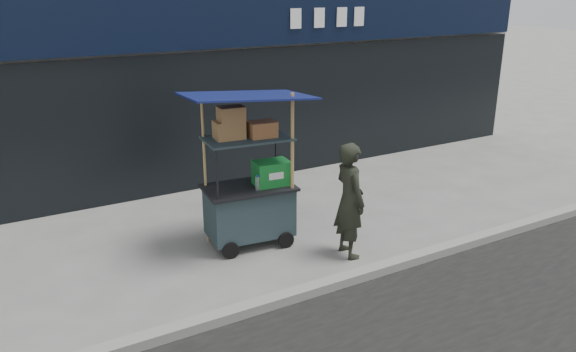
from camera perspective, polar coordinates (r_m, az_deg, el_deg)
ground at (r=6.92m, az=1.08°, el=-11.31°), size 80.00×80.00×0.00m
curb at (r=6.74m, az=1.97°, el=-11.60°), size 80.00×0.18×0.12m
vendor_cart at (r=7.75m, az=-3.87°, el=-1.61°), size 1.73×1.31×2.20m
vendor_man at (r=7.44m, az=6.28°, el=-2.46°), size 0.43×0.61×1.57m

